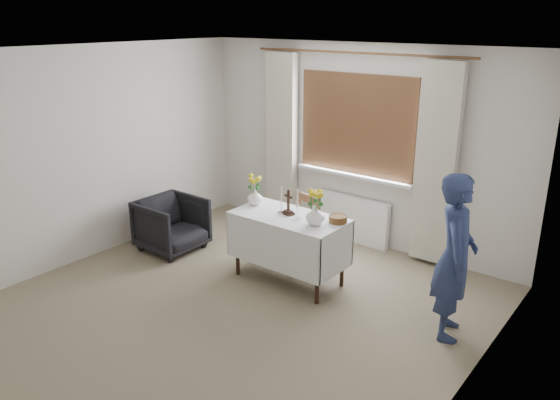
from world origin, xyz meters
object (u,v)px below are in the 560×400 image
(wooden_chair, at_px, (298,232))
(flower_vase_right, at_px, (315,215))
(armchair, at_px, (172,225))
(flower_vase_left, at_px, (255,197))
(person, at_px, (455,257))
(altar_table, at_px, (289,249))
(wooden_cross, at_px, (288,202))

(wooden_chair, relative_size, flower_vase_right, 4.18)
(armchair, bearing_deg, flower_vase_right, -84.84)
(wooden_chair, distance_m, flower_vase_left, 0.64)
(person, bearing_deg, flower_vase_left, 69.06)
(wooden_chair, xyz_separation_m, flower_vase_left, (-0.39, -0.28, 0.43))
(altar_table, height_order, flower_vase_right, flower_vase_right)
(person, xyz_separation_m, flower_vase_left, (-2.32, 0.01, 0.08))
(flower_vase_left, bearing_deg, wooden_cross, -2.90)
(wooden_chair, height_order, flower_vase_right, flower_vase_right)
(wooden_cross, bearing_deg, altar_table, -26.48)
(person, relative_size, flower_vase_left, 8.50)
(armchair, xyz_separation_m, flower_vase_left, (1.13, 0.28, 0.52))
(altar_table, bearing_deg, person, 1.63)
(altar_table, bearing_deg, wooden_cross, 135.80)
(altar_table, bearing_deg, flower_vase_left, 173.50)
(flower_vase_left, bearing_deg, altar_table, -6.50)
(wooden_chair, distance_m, wooden_cross, 0.57)
(altar_table, bearing_deg, wooden_chair, 110.96)
(flower_vase_right, bearing_deg, flower_vase_left, 173.88)
(person, xyz_separation_m, wooden_cross, (-1.84, -0.02, 0.13))
(wooden_chair, distance_m, person, 1.98)
(wooden_cross, xyz_separation_m, flower_vase_right, (0.40, -0.07, -0.04))
(wooden_cross, distance_m, flower_vase_left, 0.49)
(armchair, relative_size, flower_vase_right, 3.58)
(altar_table, height_order, wooden_chair, wooden_chair)
(wooden_chair, relative_size, armchair, 1.17)
(wooden_cross, xyz_separation_m, flower_vase_left, (-0.49, 0.02, -0.05))
(armchair, xyz_separation_m, wooden_cross, (1.62, 0.25, 0.57))
(armchair, bearing_deg, wooden_cross, -81.13)
(altar_table, distance_m, flower_vase_right, 0.61)
(altar_table, relative_size, wooden_cross, 4.52)
(altar_table, relative_size, armchair, 1.70)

